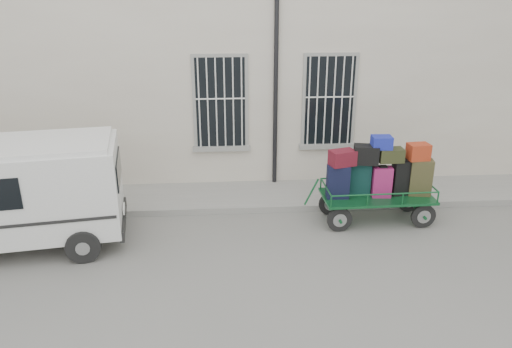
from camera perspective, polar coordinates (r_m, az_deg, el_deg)
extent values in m
plane|color=slate|center=(10.38, -1.45, -7.79)|extent=(80.00, 80.00, 0.00)
cube|color=#BDB2A1|center=(14.73, -2.61, 13.20)|extent=(24.00, 5.00, 6.00)
cylinder|color=black|center=(12.28, 2.28, 10.68)|extent=(0.11, 0.11, 5.60)
cube|color=black|center=(12.37, -4.08, 8.13)|extent=(1.20, 0.08, 2.20)
cube|color=gray|center=(12.66, -3.95, 2.99)|extent=(1.45, 0.22, 0.12)
cube|color=black|center=(12.66, 8.36, 8.26)|extent=(1.20, 0.08, 2.20)
cube|color=gray|center=(12.95, 8.11, 3.23)|extent=(1.45, 0.22, 0.12)
cube|color=gray|center=(12.32, -1.94, -2.56)|extent=(24.00, 1.70, 0.15)
cylinder|color=black|center=(10.83, 9.52, -5.17)|extent=(0.55, 0.08, 0.55)
cylinder|color=gray|center=(10.83, 9.52, -5.17)|extent=(0.30, 0.10, 0.30)
cylinder|color=black|center=(11.56, 8.51, -3.38)|extent=(0.55, 0.08, 0.55)
cylinder|color=gray|center=(11.56, 8.51, -3.38)|extent=(0.30, 0.10, 0.30)
cylinder|color=black|center=(11.43, 18.57, -4.59)|extent=(0.55, 0.08, 0.55)
cylinder|color=gray|center=(11.43, 18.57, -4.59)|extent=(0.30, 0.10, 0.30)
cylinder|color=black|center=(12.12, 17.07, -2.93)|extent=(0.55, 0.08, 0.55)
cylinder|color=gray|center=(12.12, 17.07, -2.93)|extent=(0.30, 0.10, 0.30)
cube|color=#124F27|center=(11.32, 13.65, -2.49)|extent=(2.42, 1.14, 0.05)
cylinder|color=#124F27|center=(10.87, 6.36, -2.05)|extent=(0.32, 0.05, 0.61)
cube|color=black|center=(10.88, 9.35, -0.88)|extent=(0.49, 0.28, 0.73)
cube|color=black|center=(10.75, 9.47, 1.01)|extent=(0.19, 0.13, 0.03)
cube|color=#0D2F2E|center=(11.18, 11.78, -0.43)|extent=(0.52, 0.34, 0.74)
cube|color=black|center=(11.04, 11.93, 1.45)|extent=(0.19, 0.12, 0.03)
cube|color=#931A4F|center=(11.15, 14.18, -0.88)|extent=(0.43, 0.29, 0.67)
cube|color=black|center=(11.02, 14.34, 0.83)|extent=(0.17, 0.13, 0.03)
cube|color=black|center=(11.35, 16.26, -0.39)|extent=(0.42, 0.28, 0.79)
cube|color=black|center=(11.21, 16.47, 1.55)|extent=(0.16, 0.12, 0.03)
cube|color=#36381C|center=(11.46, 18.26, -0.34)|extent=(0.52, 0.38, 0.81)
cube|color=black|center=(11.33, 18.50, 1.64)|extent=(0.19, 0.16, 0.03)
cube|color=#4D0F22|center=(10.75, 9.85, 1.83)|extent=(0.60, 0.48, 0.33)
cube|color=black|center=(10.92, 12.48, 2.19)|extent=(0.58, 0.45, 0.40)
cube|color=black|center=(11.04, 15.14, 2.11)|extent=(0.54, 0.33, 0.29)
cube|color=maroon|center=(11.27, 18.06, 2.44)|extent=(0.48, 0.37, 0.35)
cube|color=#1732A0|center=(10.92, 14.17, 3.53)|extent=(0.43, 0.35, 0.27)
cube|color=silver|center=(10.81, -26.58, -1.73)|extent=(4.44, 2.42, 1.73)
cube|color=black|center=(10.36, -15.46, 0.59)|extent=(0.23, 1.33, 0.53)
cube|color=black|center=(10.79, -14.95, -4.92)|extent=(0.35, 1.77, 0.21)
cube|color=white|center=(10.69, -14.86, -3.84)|extent=(0.09, 0.40, 0.12)
cylinder|color=black|center=(10.11, -19.14, -7.79)|extent=(0.68, 0.30, 0.65)
cylinder|color=black|center=(11.69, -18.32, -3.69)|extent=(0.68, 0.30, 0.65)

